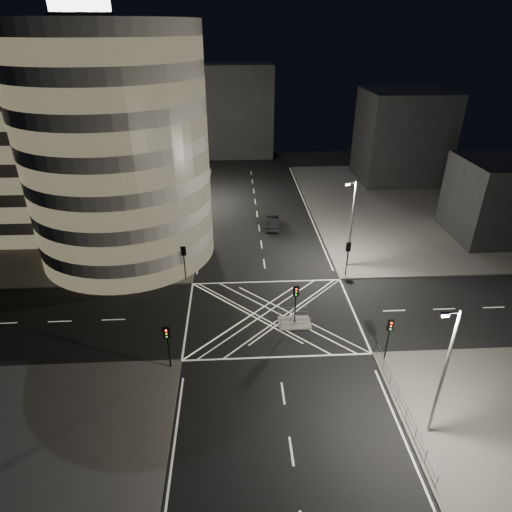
{
  "coord_description": "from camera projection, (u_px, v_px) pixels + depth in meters",
  "views": [
    {
      "loc": [
        -3.31,
        -33.35,
        24.48
      ],
      "look_at": [
        -1.16,
        6.41,
        3.0
      ],
      "focal_mm": 30.0,
      "sensor_mm": 36.0,
      "label": 1
    }
  ],
  "objects": [
    {
      "name": "office_block_rear",
      "position": [
        121.0,
        116.0,
        71.66
      ],
      "size": [
        24.0,
        16.0,
        22.0
      ],
      "primitive_type": "cube",
      "color": "gray",
      "rests_on": "sidewalk_far_left"
    },
    {
      "name": "tree_c",
      "position": [
        180.0,
        196.0,
        56.91
      ],
      "size": [
        3.71,
        3.71,
        6.51
      ],
      "color": "black",
      "rests_on": "sidewalk_far_left"
    },
    {
      "name": "traffic_signal_island",
      "position": [
        296.0,
        298.0,
        38.48
      ],
      "size": [
        0.55,
        0.22,
        4.0
      ],
      "color": "black",
      "rests_on": "central_island"
    },
    {
      "name": "tree_a",
      "position": [
        169.0,
        232.0,
        46.19
      ],
      "size": [
        4.22,
        4.22,
        7.16
      ],
      "color": "black",
      "rests_on": "sidewalk_far_left"
    },
    {
      "name": "traffic_signal_fr",
      "position": [
        348.0,
        253.0,
        46.1
      ],
      "size": [
        0.55,
        0.22,
        4.0
      ],
      "color": "black",
      "rests_on": "sidewalk_far_right"
    },
    {
      "name": "office_tower_curved",
      "position": [
        85.0,
        139.0,
        50.56
      ],
      "size": [
        30.0,
        29.0,
        27.2
      ],
      "color": "gray",
      "rests_on": "sidewalk_far_left"
    },
    {
      "name": "traffic_signal_nl",
      "position": [
        167.0,
        340.0,
        33.31
      ],
      "size": [
        0.55,
        0.22,
        4.0
      ],
      "color": "black",
      "rests_on": "sidewalk_near_left"
    },
    {
      "name": "railing_island_north",
      "position": [
        293.0,
        312.0,
        40.33
      ],
      "size": [
        2.8,
        0.06,
        1.1
      ],
      "primitive_type": "cube",
      "color": "slate",
      "rests_on": "central_island"
    },
    {
      "name": "railing_island_south",
      "position": [
        296.0,
        323.0,
        38.74
      ],
      "size": [
        2.8,
        0.06,
        1.1
      ],
      "primitive_type": "cube",
      "color": "slate",
      "rests_on": "central_island"
    },
    {
      "name": "central_island",
      "position": [
        294.0,
        323.0,
        39.83
      ],
      "size": [
        3.0,
        2.0,
        0.15
      ],
      "primitive_type": "cube",
      "color": "slate",
      "rests_on": "ground"
    },
    {
      "name": "sidewalk_far_left",
      "position": [
        61.0,
        212.0,
        63.4
      ],
      "size": [
        42.0,
        42.0,
        0.15
      ],
      "primitive_type": "cube",
      "color": "#4B4946",
      "rests_on": "ground"
    },
    {
      "name": "railing_near_right",
      "position": [
        402.0,
        404.0,
        30.48
      ],
      "size": [
        0.06,
        11.7,
        1.1
      ],
      "primitive_type": "cube",
      "color": "slate",
      "rests_on": "sidewalk_near_right"
    },
    {
      "name": "street_lamp_right_far",
      "position": [
        351.0,
        222.0,
        46.82
      ],
      "size": [
        1.25,
        0.25,
        10.0
      ],
      "color": "slate",
      "rests_on": "sidewalk_far_right"
    },
    {
      "name": "street_lamp_left_far",
      "position": [
        193.0,
        168.0,
        64.38
      ],
      "size": [
        1.25,
        0.25,
        10.0
      ],
      "color": "slate",
      "rests_on": "sidewalk_far_left"
    },
    {
      "name": "traffic_signal_fl",
      "position": [
        184.0,
        257.0,
        45.26
      ],
      "size": [
        0.55,
        0.22,
        4.0
      ],
      "color": "black",
      "rests_on": "sidewalk_far_left"
    },
    {
      "name": "building_right_far",
      "position": [
        402.0,
        136.0,
        73.85
      ],
      "size": [
        14.0,
        12.0,
        15.0
      ],
      "primitive_type": "cube",
      "color": "black",
      "rests_on": "sidewalk_far_right"
    },
    {
      "name": "tree_e",
      "position": [
        188.0,
        172.0,
        67.69
      ],
      "size": [
        4.28,
        4.28,
        6.33
      ],
      "color": "black",
      "rests_on": "sidewalk_far_left"
    },
    {
      "name": "ground",
      "position": [
        272.0,
        315.0,
        41.09
      ],
      "size": [
        120.0,
        120.0,
        0.0
      ],
      "primitive_type": "plane",
      "color": "black",
      "rests_on": "ground"
    },
    {
      "name": "building_far_end",
      "position": [
        229.0,
        112.0,
        87.6
      ],
      "size": [
        18.0,
        8.0,
        18.0
      ],
      "primitive_type": "cube",
      "color": "black",
      "rests_on": "ground"
    },
    {
      "name": "street_lamp_left_near",
      "position": [
        181.0,
        215.0,
        48.56
      ],
      "size": [
        1.25,
        0.25,
        10.0
      ],
      "color": "slate",
      "rests_on": "sidewalk_far_left"
    },
    {
      "name": "sidewalk_far_right",
      "position": [
        443.0,
        205.0,
        66.16
      ],
      "size": [
        42.0,
        42.0,
        0.15
      ],
      "primitive_type": "cube",
      "color": "#4B4946",
      "rests_on": "ground"
    },
    {
      "name": "tree_b",
      "position": [
        175.0,
        210.0,
        51.46
      ],
      "size": [
        4.38,
        4.38,
        7.26
      ],
      "color": "black",
      "rests_on": "sidewalk_far_left"
    },
    {
      "name": "building_right_near",
      "position": [
        497.0,
        199.0,
        54.13
      ],
      "size": [
        10.0,
        10.0,
        10.0
      ],
      "primitive_type": "cube",
      "color": "black",
      "rests_on": "sidewalk_far_right"
    },
    {
      "name": "street_lamp_right_near",
      "position": [
        443.0,
        371.0,
        26.61
      ],
      "size": [
        1.25,
        0.25,
        10.0
      ],
      "color": "slate",
      "rests_on": "sidewalk_near_right"
    },
    {
      "name": "traffic_signal_nr",
      "position": [
        389.0,
        332.0,
        34.15
      ],
      "size": [
        0.55,
        0.22,
        4.0
      ],
      "color": "black",
      "rests_on": "sidewalk_near_right"
    },
    {
      "name": "tree_d",
      "position": [
        184.0,
        175.0,
        61.74
      ],
      "size": [
        4.91,
        4.91,
        8.12
      ],
      "color": "black",
      "rests_on": "sidewalk_far_left"
    },
    {
      "name": "sedan",
      "position": [
        272.0,
        222.0,
        58.39
      ],
      "size": [
        2.02,
        4.92,
        1.59
      ],
      "primitive_type": "imported",
      "rotation": [
        0.0,
        0.0,
        3.07
      ],
      "color": "black",
      "rests_on": "ground"
    }
  ]
}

